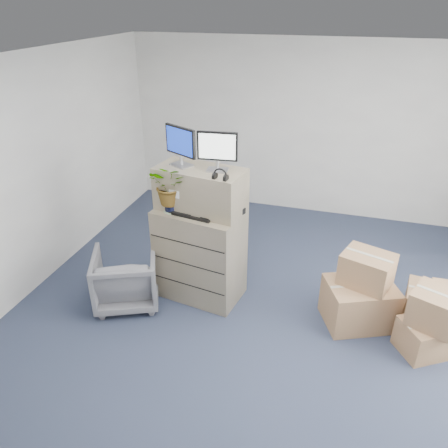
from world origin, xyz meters
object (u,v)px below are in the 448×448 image
(water_bottle, at_px, (205,199))
(office_chair, at_px, (126,276))
(potted_plant, at_px, (171,190))
(monitor_left, at_px, (180,144))
(filing_cabinet_lower, at_px, (200,254))
(monitor_right, at_px, (217,149))
(keyboard, at_px, (193,214))

(water_bottle, distance_m, office_chair, 1.33)
(potted_plant, distance_m, office_chair, 1.20)
(monitor_left, relative_size, potted_plant, 0.85)
(filing_cabinet_lower, bearing_deg, water_bottle, 46.90)
(monitor_right, relative_size, keyboard, 0.85)
(monitor_right, bearing_deg, keyboard, -151.19)
(potted_plant, bearing_deg, keyboard, -6.44)
(monitor_left, bearing_deg, filing_cabinet_lower, 6.44)
(monitor_right, height_order, office_chair, monitor_right)
(keyboard, height_order, office_chair, keyboard)
(potted_plant, relative_size, office_chair, 0.70)
(filing_cabinet_lower, xyz_separation_m, water_bottle, (0.06, 0.05, 0.71))
(monitor_left, distance_m, keyboard, 0.78)
(keyboard, relative_size, water_bottle, 1.92)
(monitor_left, height_order, office_chair, monitor_left)
(water_bottle, relative_size, potted_plant, 0.51)
(monitor_left, xyz_separation_m, water_bottle, (0.28, -0.03, -0.61))
(water_bottle, bearing_deg, potted_plant, -158.75)
(water_bottle, xyz_separation_m, office_chair, (-0.86, -0.47, -0.91))
(monitor_left, height_order, keyboard, monitor_left)
(monitor_right, distance_m, potted_plant, 0.70)
(monitor_right, xyz_separation_m, water_bottle, (-0.15, 0.00, -0.60))
(monitor_left, distance_m, monitor_right, 0.43)
(monitor_left, xyz_separation_m, keyboard, (0.19, -0.20, -0.73))
(keyboard, bearing_deg, monitor_left, 144.10)
(monitor_left, height_order, water_bottle, monitor_left)
(filing_cabinet_lower, xyz_separation_m, keyboard, (-0.03, -0.12, 0.59))
(potted_plant, bearing_deg, monitor_left, 68.36)
(filing_cabinet_lower, bearing_deg, potted_plant, -153.67)
(filing_cabinet_lower, height_order, office_chair, filing_cabinet_lower)
(filing_cabinet_lower, relative_size, monitor_left, 2.60)
(filing_cabinet_lower, relative_size, office_chair, 1.53)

